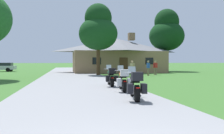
{
  "coord_description": "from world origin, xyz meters",
  "views": [
    {
      "loc": [
        -0.8,
        -2.68,
        1.56
      ],
      "look_at": [
        2.62,
        14.35,
        1.16
      ],
      "focal_mm": 37.19,
      "sensor_mm": 36.0,
      "label": 1
    }
  ],
  "objects_px": {
    "motorcycle_orange_second_in_row": "(123,80)",
    "tree_by_lodge_front": "(98,29)",
    "motorcycle_black_nearest_to_camera": "(135,86)",
    "parked_silver_suv_far_left": "(0,67)",
    "bystander_blue_shirt_beside_signpost": "(148,67)",
    "tree_right_of_lodge": "(167,32)",
    "bystander_red_shirt_near_lodge": "(155,67)",
    "bystander_tan_shirt_by_tree": "(132,68)",
    "motorcycle_green_farthest_in_row": "(111,77)"
  },
  "relations": [
    {
      "from": "parked_silver_suv_far_left",
      "to": "motorcycle_orange_second_in_row",
      "type": "bearing_deg",
      "value": -152.99
    },
    {
      "from": "bystander_blue_shirt_beside_signpost",
      "to": "motorcycle_orange_second_in_row",
      "type": "bearing_deg",
      "value": -37.18
    },
    {
      "from": "motorcycle_orange_second_in_row",
      "to": "bystander_tan_shirt_by_tree",
      "type": "height_order",
      "value": "bystander_tan_shirt_by_tree"
    },
    {
      "from": "motorcycle_orange_second_in_row",
      "to": "bystander_blue_shirt_beside_signpost",
      "type": "height_order",
      "value": "bystander_blue_shirt_beside_signpost"
    },
    {
      "from": "bystander_red_shirt_near_lodge",
      "to": "bystander_tan_shirt_by_tree",
      "type": "xyz_separation_m",
      "value": [
        -3.9,
        -3.54,
        -0.02
      ]
    },
    {
      "from": "bystander_red_shirt_near_lodge",
      "to": "parked_silver_suv_far_left",
      "type": "height_order",
      "value": "bystander_red_shirt_near_lodge"
    },
    {
      "from": "motorcycle_green_farthest_in_row",
      "to": "parked_silver_suv_far_left",
      "type": "bearing_deg",
      "value": 119.99
    },
    {
      "from": "motorcycle_black_nearest_to_camera",
      "to": "tree_by_lodge_front",
      "type": "xyz_separation_m",
      "value": [
        0.98,
        17.41,
        4.64
      ]
    },
    {
      "from": "motorcycle_black_nearest_to_camera",
      "to": "parked_silver_suv_far_left",
      "type": "relative_size",
      "value": 0.45
    },
    {
      "from": "motorcycle_green_farthest_in_row",
      "to": "tree_by_lodge_front",
      "type": "height_order",
      "value": "tree_by_lodge_front"
    },
    {
      "from": "motorcycle_black_nearest_to_camera",
      "to": "bystander_red_shirt_near_lodge",
      "type": "distance_m",
      "value": 18.81
    },
    {
      "from": "tree_right_of_lodge",
      "to": "motorcycle_black_nearest_to_camera",
      "type": "bearing_deg",
      "value": -116.9
    },
    {
      "from": "motorcycle_orange_second_in_row",
      "to": "bystander_red_shirt_near_lodge",
      "type": "distance_m",
      "value": 16.29
    },
    {
      "from": "motorcycle_orange_second_in_row",
      "to": "parked_silver_suv_far_left",
      "type": "height_order",
      "value": "parked_silver_suv_far_left"
    },
    {
      "from": "motorcycle_green_farthest_in_row",
      "to": "bystander_tan_shirt_by_tree",
      "type": "distance_m",
      "value": 9.2
    },
    {
      "from": "motorcycle_black_nearest_to_camera",
      "to": "motorcycle_green_farthest_in_row",
      "type": "bearing_deg",
      "value": 98.36
    },
    {
      "from": "tree_by_lodge_front",
      "to": "motorcycle_orange_second_in_row",
      "type": "bearing_deg",
      "value": -93.07
    },
    {
      "from": "tree_right_of_lodge",
      "to": "parked_silver_suv_far_left",
      "type": "distance_m",
      "value": 26.98
    },
    {
      "from": "parked_silver_suv_far_left",
      "to": "motorcycle_black_nearest_to_camera",
      "type": "bearing_deg",
      "value": -155.29
    },
    {
      "from": "motorcycle_green_farthest_in_row",
      "to": "tree_right_of_lodge",
      "type": "bearing_deg",
      "value": 60.8
    },
    {
      "from": "motorcycle_green_farthest_in_row",
      "to": "tree_right_of_lodge",
      "type": "relative_size",
      "value": 0.21
    },
    {
      "from": "bystander_red_shirt_near_lodge",
      "to": "bystander_blue_shirt_beside_signpost",
      "type": "xyz_separation_m",
      "value": [
        -1.4,
        -1.37,
        0.0
      ]
    },
    {
      "from": "motorcycle_orange_second_in_row",
      "to": "tree_right_of_lodge",
      "type": "relative_size",
      "value": 0.21
    },
    {
      "from": "motorcycle_black_nearest_to_camera",
      "to": "bystander_blue_shirt_beside_signpost",
      "type": "distance_m",
      "value": 17.0
    },
    {
      "from": "motorcycle_black_nearest_to_camera",
      "to": "motorcycle_orange_second_in_row",
      "type": "distance_m",
      "value": 2.71
    },
    {
      "from": "motorcycle_green_farthest_in_row",
      "to": "bystander_blue_shirt_beside_signpost",
      "type": "height_order",
      "value": "bystander_blue_shirt_beside_signpost"
    },
    {
      "from": "motorcycle_green_farthest_in_row",
      "to": "bystander_red_shirt_near_lodge",
      "type": "height_order",
      "value": "bystander_red_shirt_near_lodge"
    },
    {
      "from": "bystander_red_shirt_near_lodge",
      "to": "tree_right_of_lodge",
      "type": "relative_size",
      "value": 0.17
    },
    {
      "from": "bystander_tan_shirt_by_tree",
      "to": "tree_by_lodge_front",
      "type": "relative_size",
      "value": 0.2
    },
    {
      "from": "bystander_red_shirt_near_lodge",
      "to": "motorcycle_orange_second_in_row",
      "type": "bearing_deg",
      "value": 54.84
    },
    {
      "from": "parked_silver_suv_far_left",
      "to": "bystander_tan_shirt_by_tree",
      "type": "bearing_deg",
      "value": -133.31
    },
    {
      "from": "motorcycle_black_nearest_to_camera",
      "to": "bystander_tan_shirt_by_tree",
      "type": "height_order",
      "value": "bystander_tan_shirt_by_tree"
    },
    {
      "from": "motorcycle_orange_second_in_row",
      "to": "tree_right_of_lodge",
      "type": "distance_m",
      "value": 27.66
    },
    {
      "from": "bystander_red_shirt_near_lodge",
      "to": "bystander_blue_shirt_beside_signpost",
      "type": "bearing_deg",
      "value": 36.83
    },
    {
      "from": "bystander_blue_shirt_beside_signpost",
      "to": "parked_silver_suv_far_left",
      "type": "height_order",
      "value": "bystander_blue_shirt_beside_signpost"
    },
    {
      "from": "bystander_red_shirt_near_lodge",
      "to": "tree_by_lodge_front",
      "type": "distance_m",
      "value": 8.03
    },
    {
      "from": "bystander_blue_shirt_beside_signpost",
      "to": "tree_right_of_lodge",
      "type": "height_order",
      "value": "tree_right_of_lodge"
    },
    {
      "from": "tree_by_lodge_front",
      "to": "bystander_red_shirt_near_lodge",
      "type": "bearing_deg",
      "value": -2.4
    },
    {
      "from": "tree_right_of_lodge",
      "to": "parked_silver_suv_far_left",
      "type": "relative_size",
      "value": 2.16
    },
    {
      "from": "bystander_tan_shirt_by_tree",
      "to": "parked_silver_suv_far_left",
      "type": "height_order",
      "value": "bystander_tan_shirt_by_tree"
    },
    {
      "from": "motorcycle_green_farthest_in_row",
      "to": "bystander_blue_shirt_beside_signpost",
      "type": "relative_size",
      "value": 1.24
    },
    {
      "from": "tree_right_of_lodge",
      "to": "bystander_red_shirt_near_lodge",
      "type": "bearing_deg",
      "value": -121.34
    },
    {
      "from": "motorcycle_black_nearest_to_camera",
      "to": "parked_silver_suv_far_left",
      "type": "xyz_separation_m",
      "value": [
        -12.73,
        30.32,
        0.17
      ]
    },
    {
      "from": "motorcycle_orange_second_in_row",
      "to": "tree_by_lodge_front",
      "type": "relative_size",
      "value": 0.26
    },
    {
      "from": "bystander_blue_shirt_beside_signpost",
      "to": "tree_by_lodge_front",
      "type": "distance_m",
      "value": 7.08
    },
    {
      "from": "motorcycle_green_farthest_in_row",
      "to": "tree_by_lodge_front",
      "type": "bearing_deg",
      "value": 88.69
    },
    {
      "from": "motorcycle_green_farthest_in_row",
      "to": "bystander_tan_shirt_by_tree",
      "type": "bearing_deg",
      "value": 68.56
    },
    {
      "from": "bystander_blue_shirt_beside_signpost",
      "to": "tree_by_lodge_front",
      "type": "xyz_separation_m",
      "value": [
        -5.37,
        1.65,
        4.3
      ]
    },
    {
      "from": "motorcycle_black_nearest_to_camera",
      "to": "parked_silver_suv_far_left",
      "type": "height_order",
      "value": "parked_silver_suv_far_left"
    },
    {
      "from": "tree_by_lodge_front",
      "to": "bystander_tan_shirt_by_tree",
      "type": "bearing_deg",
      "value": -53.01
    }
  ]
}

